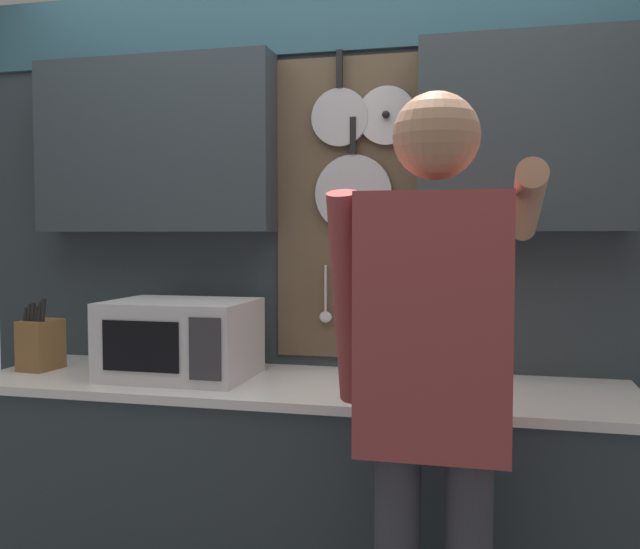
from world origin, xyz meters
The scene contains 6 objects.
base_cabinet_counter centered at (0.00, 0.00, 0.46)m, with size 2.25×0.63×0.92m.
back_wall_unit centered at (-0.01, 0.28, 1.45)m, with size 2.82×0.20×2.38m.
microwave centered at (-0.42, -0.02, 1.06)m, with size 0.50×0.39×0.27m.
knife_block centered at (-0.98, -0.02, 1.02)m, with size 0.12×0.16×0.27m.
utensil_crock centered at (0.34, -0.02, 1.01)m, with size 0.13×0.13×0.34m.
person centered at (0.52, -0.52, 1.07)m, with size 0.54×0.69×1.78m.
Camera 1 is at (0.66, -2.33, 1.42)m, focal length 40.00 mm.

